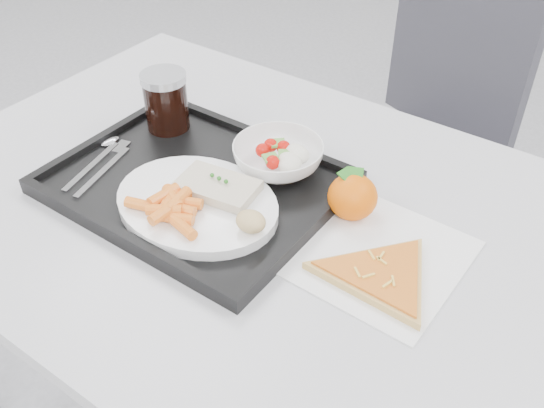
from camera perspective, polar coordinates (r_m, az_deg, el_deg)
The scene contains 14 objects.
table at distance 1.01m, azimuth -0.94°, elevation -3.17°, with size 1.20×0.80×0.75m.
chair at distance 1.61m, azimuth 14.55°, elevation 6.79°, with size 0.54×0.55×0.93m.
tray at distance 1.01m, azimuth -7.23°, elevation 1.87°, with size 0.45×0.35×0.03m.
dinner_plate at distance 0.95m, azimuth -7.06°, elevation 0.01°, with size 0.27×0.27×0.02m.
fish_fillet at distance 0.95m, azimuth -5.16°, elevation 1.65°, with size 0.13×0.09×0.02m.
bread_roll at distance 0.87m, azimuth -2.01°, elevation -1.64°, with size 0.05×0.05×0.03m.
salad_bowl at distance 1.01m, azimuth 0.59°, elevation 4.45°, with size 0.15×0.15×0.05m.
cola_glass at distance 1.13m, azimuth -9.97°, elevation 9.62°, with size 0.08×0.08×0.11m.
cutlery at distance 1.09m, azimuth -15.57°, elevation 4.26°, with size 0.10×0.17×0.01m.
napkin at distance 0.90m, azimuth 9.43°, elevation -4.56°, with size 0.26×0.25×0.00m.
tangerine at distance 0.94m, azimuth 7.59°, elevation 0.69°, with size 0.08×0.08×0.07m.
pizza_slice at distance 0.86m, azimuth 10.19°, elevation -6.63°, with size 0.29×0.29×0.02m.
carrot_pile at distance 0.91m, azimuth -9.48°, elevation -0.24°, with size 0.14×0.09×0.03m.
salad_contents at distance 1.00m, azimuth 1.44°, elevation 4.43°, with size 0.09×0.08×0.03m.
Camera 1 is at (0.45, -0.30, 1.37)m, focal length 40.00 mm.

